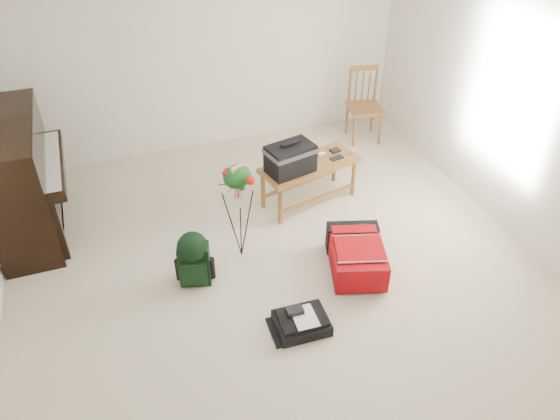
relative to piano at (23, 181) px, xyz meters
name	(u,v)px	position (x,y,z in m)	size (l,w,h in m)	color
floor	(281,277)	(2.19, -1.60, -0.60)	(5.00, 5.50, 0.01)	beige
ceiling	(281,12)	(2.19, -1.60, 1.90)	(5.00, 5.50, 0.01)	white
wall_back	(203,52)	(2.19, 1.15, 0.65)	(5.00, 0.04, 2.50)	white
wall_right	(529,119)	(4.69, -1.60, 0.65)	(0.04, 5.50, 2.50)	white
piano	(23,181)	(0.00, 0.00, 0.00)	(0.71, 1.50, 1.25)	black
bench	(295,159)	(2.73, -0.52, 0.00)	(1.17, 0.67, 0.85)	#9B6632
dining_chair	(364,106)	(4.15, 0.61, -0.13)	(0.48, 0.48, 0.96)	#9B6632
red_suitcase	(354,252)	(2.91, -1.67, -0.43)	(0.68, 0.85, 0.31)	#BE080B
black_duffel	(301,322)	(2.14, -2.24, -0.53)	(0.46, 0.38, 0.19)	black
green_backpack	(194,256)	(1.42, -1.37, -0.29)	(0.32, 0.30, 0.57)	black
flower_stand	(239,212)	(1.93, -1.15, -0.07)	(0.43, 0.43, 1.08)	black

